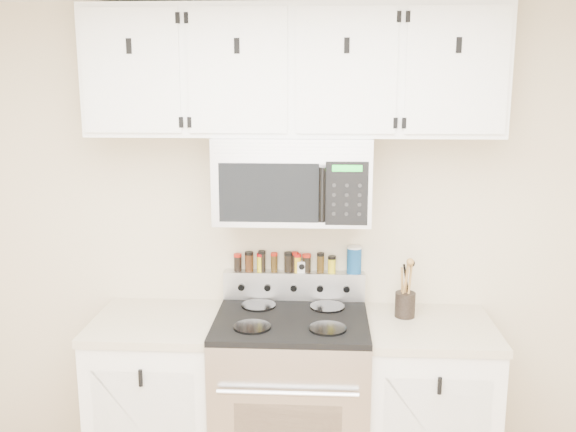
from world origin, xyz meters
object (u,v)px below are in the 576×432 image
(microwave, at_px, (293,179))
(salt_canister, at_px, (354,260))
(range, at_px, (291,402))
(utensil_crock, at_px, (405,303))

(microwave, xyz_separation_m, salt_canister, (0.32, 0.16, -0.46))
(range, relative_size, salt_canister, 7.56)
(range, distance_m, microwave, 1.15)
(microwave, relative_size, utensil_crock, 2.53)
(range, relative_size, utensil_crock, 3.66)
(utensil_crock, bearing_deg, microwave, 179.21)
(range, distance_m, salt_canister, 0.81)
(utensil_crock, bearing_deg, salt_canister, 147.46)
(range, relative_size, microwave, 1.45)
(utensil_crock, height_order, salt_canister, salt_canister)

